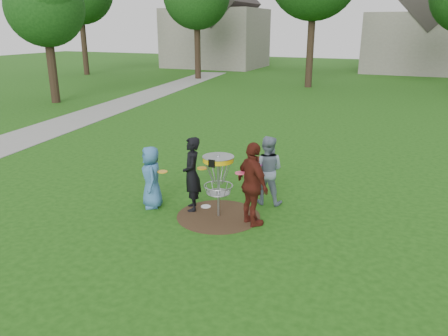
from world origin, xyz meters
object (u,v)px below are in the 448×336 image
at_px(player_blue, 152,177).
at_px(player_black, 192,174).
at_px(player_maroon, 253,185).
at_px(player_grey, 267,170).
at_px(disc_golf_basket, 218,171).

xyz_separation_m(player_blue, player_black, (0.90, 0.21, 0.12)).
bearing_deg(player_blue, player_maroon, 52.89).
height_order(player_blue, player_black, player_black).
distance_m(player_black, player_grey, 1.71).
distance_m(player_maroon, disc_golf_basket, 0.82).
bearing_deg(disc_golf_basket, player_black, 170.37).
relative_size(player_blue, player_black, 0.85).
height_order(player_black, player_grey, player_black).
bearing_deg(player_black, player_maroon, 52.40).
bearing_deg(player_blue, disc_golf_basket, 56.27).
height_order(player_blue, player_maroon, player_maroon).
xyz_separation_m(player_grey, player_maroon, (0.10, -1.22, 0.08)).
distance_m(player_black, disc_golf_basket, 0.72).
height_order(player_grey, player_maroon, player_maroon).
bearing_deg(player_black, player_blue, -106.36).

